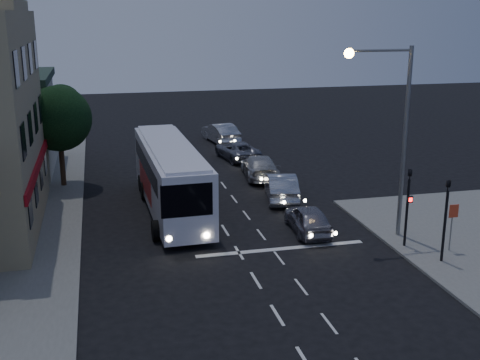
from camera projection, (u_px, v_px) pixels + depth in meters
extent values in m
plane|color=black|center=(250.00, 271.00, 25.45)|extent=(120.00, 120.00, 0.00)
cube|color=silver|center=(305.00, 360.00, 18.90)|extent=(0.12, 1.60, 0.01)
cube|color=silver|center=(277.00, 315.00, 21.71)|extent=(0.12, 1.60, 0.01)
cube|color=silver|center=(256.00, 280.00, 24.52)|extent=(0.12, 1.60, 0.01)
cube|color=silver|center=(239.00, 253.00, 27.33)|extent=(0.12, 1.60, 0.01)
cube|color=silver|center=(225.00, 230.00, 30.13)|extent=(0.12, 1.60, 0.01)
cube|color=silver|center=(214.00, 212.00, 32.94)|extent=(0.12, 1.60, 0.01)
cube|color=silver|center=(204.00, 196.00, 35.75)|extent=(0.12, 1.60, 0.01)
cube|color=silver|center=(196.00, 182.00, 38.56)|extent=(0.12, 1.60, 0.01)
cube|color=silver|center=(189.00, 171.00, 41.37)|extent=(0.12, 1.60, 0.01)
cube|color=silver|center=(329.00, 323.00, 21.13)|extent=(0.10, 1.50, 0.01)
cube|color=silver|center=(301.00, 287.00, 23.94)|extent=(0.10, 1.50, 0.01)
cube|color=silver|center=(279.00, 258.00, 26.75)|extent=(0.10, 1.50, 0.01)
cube|color=silver|center=(261.00, 235.00, 29.56)|extent=(0.10, 1.50, 0.01)
cube|color=silver|center=(246.00, 215.00, 32.37)|extent=(0.10, 1.50, 0.01)
cube|color=silver|center=(234.00, 199.00, 35.18)|extent=(0.10, 1.50, 0.01)
cube|color=silver|center=(224.00, 185.00, 37.99)|extent=(0.10, 1.50, 0.01)
cube|color=silver|center=(214.00, 173.00, 40.80)|extent=(0.10, 1.50, 0.01)
cube|color=silver|center=(206.00, 163.00, 43.60)|extent=(0.10, 1.50, 0.01)
cube|color=silver|center=(281.00, 249.00, 27.77)|extent=(8.00, 0.35, 0.01)
cube|color=white|center=(170.00, 176.00, 32.52)|extent=(2.89, 12.24, 3.25)
cube|color=white|center=(169.00, 146.00, 32.07)|extent=(2.47, 11.82, 0.18)
cube|color=black|center=(187.00, 200.00, 26.73)|extent=(2.34, 0.19, 1.52)
cube|color=black|center=(192.00, 161.00, 33.10)|extent=(0.33, 10.14, 0.91)
cube|color=black|center=(145.00, 164.00, 32.53)|extent=(0.33, 10.14, 0.91)
cube|color=#AD1B1B|center=(191.00, 178.00, 33.88)|extent=(0.19, 5.58, 1.42)
cube|color=#AD1B1B|center=(145.00, 181.00, 33.30)|extent=(0.19, 5.58, 1.42)
cylinder|color=black|center=(156.00, 231.00, 28.64)|extent=(0.38, 1.02, 1.01)
cylinder|color=black|center=(208.00, 226.00, 29.21)|extent=(0.38, 1.02, 1.01)
cylinder|color=black|center=(144.00, 191.00, 35.01)|extent=(0.38, 1.02, 1.01)
cylinder|color=black|center=(187.00, 188.00, 35.57)|extent=(0.38, 1.02, 1.01)
cylinder|color=black|center=(142.00, 183.00, 36.62)|extent=(0.38, 1.02, 1.01)
cylinder|color=black|center=(183.00, 180.00, 37.19)|extent=(0.38, 1.02, 1.01)
cylinder|color=#FFF2CC|center=(169.00, 239.00, 26.93)|extent=(0.27, 0.06, 0.26)
cylinder|color=#FFF2CC|center=(207.00, 235.00, 27.32)|extent=(0.27, 0.06, 0.26)
imported|color=gray|center=(308.00, 219.00, 29.71)|extent=(1.88, 4.18, 1.39)
imported|color=#9CA1AC|center=(281.00, 186.00, 34.91)|extent=(2.55, 4.98, 1.57)
imported|color=#AAAAAA|center=(260.00, 167.00, 39.57)|extent=(2.61, 5.30, 1.48)
imported|color=slate|center=(237.00, 150.00, 44.56)|extent=(2.97, 5.09, 1.33)
imported|color=#BBBBBF|center=(221.00, 133.00, 50.21)|extent=(2.50, 5.15, 1.63)
cylinder|color=black|center=(407.00, 213.00, 27.44)|extent=(0.12, 0.12, 3.20)
imported|color=black|center=(410.00, 169.00, 26.88)|extent=(0.15, 0.18, 0.90)
cube|color=black|center=(410.00, 199.00, 27.08)|extent=(0.25, 0.12, 0.30)
cube|color=#FF0C0C|center=(411.00, 200.00, 27.01)|extent=(0.16, 0.02, 0.18)
cylinder|color=black|center=(445.00, 226.00, 25.72)|extent=(0.12, 0.12, 3.20)
imported|color=black|center=(449.00, 180.00, 25.17)|extent=(0.18, 0.15, 0.90)
cylinder|color=slate|center=(451.00, 230.00, 27.04)|extent=(0.06, 0.06, 2.00)
cube|color=red|center=(454.00, 211.00, 26.73)|extent=(0.45, 0.03, 0.60)
cylinder|color=slate|center=(404.00, 144.00, 28.06)|extent=(0.20, 0.20, 9.00)
cylinder|color=slate|center=(381.00, 50.00, 26.56)|extent=(3.00, 0.12, 0.12)
sphere|color=#FFBF59|center=(349.00, 53.00, 26.25)|extent=(0.44, 0.44, 0.44)
cube|color=gray|center=(11.00, 16.00, 28.02)|extent=(1.00, 12.00, 0.50)
cube|color=gray|center=(10.00, 5.00, 27.89)|extent=(1.00, 6.00, 0.50)
cube|color=#9E0913|center=(38.00, 166.00, 30.10)|extent=(0.15, 12.00, 0.50)
cube|color=black|center=(30.00, 209.00, 26.10)|extent=(0.06, 1.30, 1.50)
cube|color=black|center=(36.00, 190.00, 28.91)|extent=(0.06, 1.30, 1.50)
cube|color=black|center=(41.00, 174.00, 31.72)|extent=(0.06, 1.30, 1.50)
cube|color=black|center=(45.00, 161.00, 34.53)|extent=(0.06, 1.30, 1.50)
cube|color=black|center=(23.00, 141.00, 25.29)|extent=(0.06, 1.30, 1.50)
cube|color=black|center=(30.00, 128.00, 28.10)|extent=(0.06, 1.30, 1.50)
cube|color=black|center=(36.00, 118.00, 30.91)|extent=(0.06, 1.30, 1.50)
cube|color=black|center=(40.00, 109.00, 33.72)|extent=(0.06, 1.30, 1.50)
cube|color=black|center=(16.00, 69.00, 24.48)|extent=(0.06, 1.30, 1.50)
cube|color=black|center=(24.00, 63.00, 27.29)|extent=(0.06, 1.30, 1.50)
cube|color=black|center=(30.00, 58.00, 30.10)|extent=(0.06, 1.30, 1.50)
cube|color=black|center=(35.00, 54.00, 32.91)|extent=(0.06, 1.30, 1.50)
cylinder|color=black|center=(62.00, 163.00, 37.26)|extent=(0.32, 0.32, 2.80)
sphere|color=black|center=(59.00, 118.00, 36.50)|extent=(4.00, 4.00, 4.00)
sphere|color=#173C19|center=(61.00, 105.00, 36.92)|extent=(2.60, 2.60, 2.60)
sphere|color=black|center=(52.00, 114.00, 35.77)|extent=(2.40, 2.40, 2.40)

